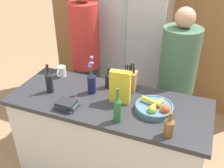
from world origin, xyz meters
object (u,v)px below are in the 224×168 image
(refrigerator, at_px, (137,43))
(bottle_oil, at_px, (109,79))
(cereal_box, at_px, (120,87))
(book_stack, at_px, (67,104))
(fruit_bowl, at_px, (155,107))
(person_at_sink, at_px, (85,53))
(person_in_blue, at_px, (177,78))
(bottle_water, at_px, (169,127))
(bottle_vinegar, at_px, (117,109))
(knife_block, at_px, (130,80))
(flower_vase, at_px, (91,81))
(coffee_mug, at_px, (62,71))
(bottle_wine, at_px, (49,81))

(refrigerator, height_order, bottle_oil, refrigerator)
(cereal_box, xyz_separation_m, book_stack, (-0.38, -0.24, -0.12))
(fruit_bowl, bearing_deg, person_at_sink, 145.34)
(bottle_oil, distance_m, person_in_blue, 0.71)
(fruit_bowl, bearing_deg, bottle_water, -57.90)
(refrigerator, distance_m, bottle_vinegar, 1.47)
(knife_block, relative_size, book_stack, 1.40)
(person_at_sink, distance_m, person_in_blue, 1.03)
(book_stack, height_order, bottle_oil, bottle_oil)
(fruit_bowl, height_order, flower_vase, flower_vase)
(bottle_vinegar, xyz_separation_m, person_in_blue, (0.32, 0.87, -0.12))
(person_in_blue, bearing_deg, bottle_vinegar, -95.61)
(bottle_oil, height_order, bottle_vinegar, bottle_vinegar)
(flower_vase, bearing_deg, bottle_oil, 53.53)
(cereal_box, height_order, person_in_blue, person_in_blue)
(fruit_bowl, height_order, bottle_oil, bottle_oil)
(refrigerator, relative_size, coffee_mug, 15.30)
(coffee_mug, distance_m, bottle_water, 1.28)
(refrigerator, bearing_deg, bottle_vinegar, -79.05)
(flower_vase, distance_m, bottle_oil, 0.19)
(flower_vase, height_order, coffee_mug, flower_vase)
(fruit_bowl, xyz_separation_m, person_at_sink, (-0.95, 0.66, 0.06))
(refrigerator, xyz_separation_m, bottle_water, (0.68, -1.46, 0.00))
(coffee_mug, height_order, bottle_wine, bottle_wine)
(bottle_wine, bearing_deg, bottle_vinegar, -13.86)
(fruit_bowl, distance_m, person_at_sink, 1.16)
(refrigerator, height_order, person_in_blue, refrigerator)
(bottle_vinegar, bearing_deg, cereal_box, 105.58)
(flower_vase, relative_size, person_in_blue, 0.22)
(book_stack, bearing_deg, knife_block, 49.49)
(bottle_wine, bearing_deg, book_stack, -31.18)
(bottle_oil, bearing_deg, fruit_bowl, -24.38)
(fruit_bowl, bearing_deg, knife_block, 140.18)
(fruit_bowl, height_order, book_stack, fruit_bowl)
(fruit_bowl, bearing_deg, cereal_box, 175.29)
(bottle_vinegar, xyz_separation_m, bottle_water, (0.40, -0.02, -0.04))
(flower_vase, xyz_separation_m, person_at_sink, (-0.35, 0.58, -0.02))
(bottle_water, xyz_separation_m, person_at_sink, (-1.11, 0.91, 0.01))
(refrigerator, xyz_separation_m, fruit_bowl, (0.52, -1.21, -0.04))
(refrigerator, height_order, person_at_sink, refrigerator)
(book_stack, distance_m, bottle_oil, 0.48)
(cereal_box, height_order, person_at_sink, person_at_sink)
(refrigerator, distance_m, coffee_mug, 1.08)
(bottle_wine, xyz_separation_m, person_at_sink, (0.01, 0.71, -0.02))
(refrigerator, distance_m, book_stack, 1.43)
(bottle_wine, distance_m, person_at_sink, 0.71)
(cereal_box, height_order, coffee_mug, cereal_box)
(bottle_vinegar, height_order, person_at_sink, person_at_sink)
(flower_vase, bearing_deg, person_in_blue, 39.67)
(bottle_water, relative_size, person_at_sink, 0.11)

